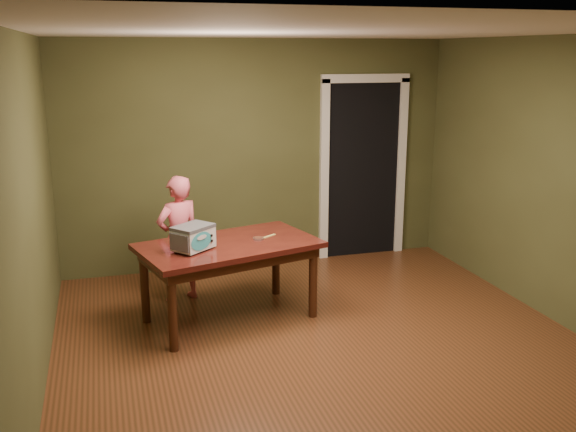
# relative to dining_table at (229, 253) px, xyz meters

# --- Properties ---
(floor) EXTENTS (5.00, 5.00, 0.00)m
(floor) POSITION_rel_dining_table_xyz_m (0.66, -0.94, -0.65)
(floor) COLOR brown
(floor) RESTS_ON ground
(room_shell) EXTENTS (4.52, 5.02, 2.61)m
(room_shell) POSITION_rel_dining_table_xyz_m (0.66, -0.94, 1.06)
(room_shell) COLOR #494D29
(room_shell) RESTS_ON ground
(doorway) EXTENTS (1.10, 0.66, 2.25)m
(doorway) POSITION_rel_dining_table_xyz_m (1.96, 1.84, 0.41)
(doorway) COLOR black
(doorway) RESTS_ON ground
(dining_table) EXTENTS (1.78, 1.28, 0.75)m
(dining_table) POSITION_rel_dining_table_xyz_m (0.00, 0.00, 0.00)
(dining_table) COLOR #3A100D
(dining_table) RESTS_ON floor
(toy_oven) EXTENTS (0.42, 0.41, 0.23)m
(toy_oven) POSITION_rel_dining_table_xyz_m (-0.34, -0.13, 0.22)
(toy_oven) COLOR #4C4F54
(toy_oven) RESTS_ON dining_table
(baking_pan) EXTENTS (0.10, 0.10, 0.02)m
(baking_pan) POSITION_rel_dining_table_xyz_m (0.29, 0.03, 0.11)
(baking_pan) COLOR silver
(baking_pan) RESTS_ON dining_table
(spatula) EXTENTS (0.16, 0.12, 0.01)m
(spatula) POSITION_rel_dining_table_xyz_m (0.40, 0.10, 0.10)
(spatula) COLOR #D2BC5B
(spatula) RESTS_ON dining_table
(child) EXTENTS (0.55, 0.46, 1.28)m
(child) POSITION_rel_dining_table_xyz_m (-0.38, 0.64, -0.01)
(child) COLOR #F06375
(child) RESTS_ON floor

